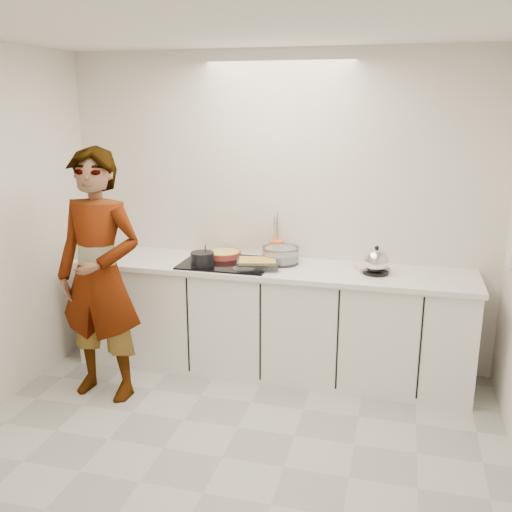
% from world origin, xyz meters
% --- Properties ---
extents(floor, '(3.60, 3.20, 0.00)m').
position_xyz_m(floor, '(0.00, 0.00, 0.00)').
color(floor, beige).
rests_on(floor, ground).
extents(ceiling, '(3.60, 3.20, 0.00)m').
position_xyz_m(ceiling, '(0.00, 0.00, 2.60)').
color(ceiling, white).
rests_on(ceiling, wall_back).
extents(wall_back, '(3.60, 0.00, 2.60)m').
position_xyz_m(wall_back, '(0.00, 1.60, 1.30)').
color(wall_back, silver).
rests_on(wall_back, ground).
extents(wall_front, '(3.60, 0.00, 2.60)m').
position_xyz_m(wall_front, '(0.00, -1.60, 1.30)').
color(wall_front, silver).
rests_on(wall_front, ground).
extents(base_cabinets, '(3.20, 0.58, 0.87)m').
position_xyz_m(base_cabinets, '(0.00, 1.28, 0.43)').
color(base_cabinets, white).
rests_on(base_cabinets, floor).
extents(countertop, '(3.24, 0.64, 0.04)m').
position_xyz_m(countertop, '(0.00, 1.28, 0.89)').
color(countertop, white).
rests_on(countertop, base_cabinets).
extents(hob, '(0.72, 0.54, 0.01)m').
position_xyz_m(hob, '(-0.35, 1.26, 0.92)').
color(hob, black).
rests_on(hob, countertop).
extents(tart_dish, '(0.32, 0.32, 0.05)m').
position_xyz_m(tart_dish, '(-0.43, 1.40, 0.95)').
color(tart_dish, '#A6382E').
rests_on(tart_dish, hob).
extents(saucepan, '(0.21, 0.21, 0.18)m').
position_xyz_m(saucepan, '(-0.51, 1.13, 0.98)').
color(saucepan, black).
rests_on(saucepan, hob).
extents(baking_dish, '(0.37, 0.30, 0.06)m').
position_xyz_m(baking_dish, '(-0.07, 1.18, 0.96)').
color(baking_dish, silver).
rests_on(baking_dish, hob).
extents(mixing_bowl, '(0.39, 0.39, 0.14)m').
position_xyz_m(mixing_bowl, '(0.07, 1.38, 0.97)').
color(mixing_bowl, silver).
rests_on(mixing_bowl, countertop).
extents(tea_towel, '(0.29, 0.25, 0.04)m').
position_xyz_m(tea_towel, '(0.80, 1.37, 0.93)').
color(tea_towel, white).
rests_on(tea_towel, countertop).
extents(kettle, '(0.25, 0.25, 0.22)m').
position_xyz_m(kettle, '(0.84, 1.27, 1.00)').
color(kettle, black).
rests_on(kettle, countertop).
extents(utensil_crock, '(0.13, 0.13, 0.15)m').
position_xyz_m(utensil_crock, '(-0.00, 1.54, 0.99)').
color(utensil_crock, orange).
rests_on(utensil_crock, countertop).
extents(cook, '(0.72, 0.50, 1.89)m').
position_xyz_m(cook, '(-1.12, 0.59, 0.94)').
color(cook, white).
rests_on(cook, floor).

